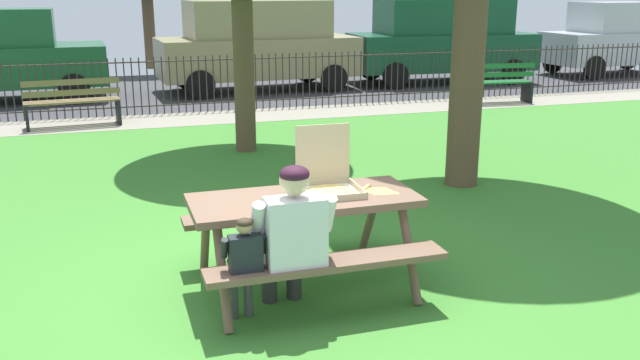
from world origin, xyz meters
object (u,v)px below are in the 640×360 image
pizza_box_open (329,180)px  adult_at_table (292,234)px  park_bench_center (73,103)px  picnic_table_foreground (304,217)px  park_bench_right (495,84)px  parked_car_end (615,38)px  child_at_table (244,260)px  parked_car_far_right (442,39)px  pizza_slice_on_table (377,190)px  parked_car_right (258,44)px

pizza_box_open → adult_at_table: (-0.47, -0.59, -0.21)m
pizza_box_open → park_bench_center: bearing=106.7°
picnic_table_foreground → adult_at_table: bearing=-115.3°
park_bench_right → parked_car_end: (5.79, 3.36, 0.59)m
adult_at_table → park_bench_right: (6.59, 8.10, -0.24)m
adult_at_table → park_bench_center: bearing=102.5°
picnic_table_foreground → child_at_table: child_at_table is taller
park_bench_center → parked_car_far_right: (8.83, 3.36, 0.68)m
pizza_box_open → pizza_slice_on_table: pizza_box_open is taller
parked_car_end → pizza_box_open: bearing=-137.6°
pizza_slice_on_table → parked_car_end: 15.92m
child_at_table → parked_car_end: size_ratio=0.22×
parked_car_far_right → picnic_table_foreground: bearing=-121.9°
pizza_slice_on_table → park_bench_right: size_ratio=0.20×
adult_at_table → park_bench_right: bearing=50.8°
parked_car_right → parked_car_end: (10.12, -0.00, -0.09)m
park_bench_right → parked_car_right: parked_car_right is taller
adult_at_table → parked_car_far_right: 13.45m
picnic_table_foreground → parked_car_right: (2.03, 10.95, 0.50)m
pizza_box_open → pizza_slice_on_table: bearing=-15.4°
park_bench_right → parked_car_end: bearing=30.1°
picnic_table_foreground → pizza_slice_on_table: bearing=-1.7°
park_bench_center → parked_car_right: parked_car_right is taller
adult_at_table → parked_car_right: parked_car_right is taller
pizza_box_open → parked_car_far_right: bearing=58.8°
parked_car_right → pizza_box_open: bearing=-99.4°
parked_car_end → parked_car_right: bearing=180.0°
pizza_box_open → child_at_table: bearing=-143.2°
child_at_table → parked_car_right: bearing=77.1°
pizza_slice_on_table → parked_car_end: (11.53, 10.97, 0.23)m
park_bench_right → pizza_slice_on_table: bearing=-127.0°
pizza_slice_on_table → parked_car_right: 11.06m
pizza_box_open → parked_car_end: (11.92, 10.86, 0.14)m
park_bench_center → parked_car_far_right: parked_car_far_right is taller
adult_at_table → pizza_box_open: bearing=51.5°
pizza_box_open → parked_car_end: bearing=42.4°
park_bench_right → parked_car_far_right: parked_car_far_right is taller
picnic_table_foreground → parked_car_right: size_ratio=0.39×
adult_at_table → parked_car_far_right: (7.04, 11.45, 0.44)m
pizza_box_open → park_bench_right: pizza_box_open is taller
park_bench_center → parked_car_right: bearing=39.6°
parked_car_end → pizza_slice_on_table: bearing=-136.4°
child_at_table → parked_car_far_right: (7.40, 11.48, 0.58)m
picnic_table_foreground → pizza_slice_on_table: size_ratio=5.65×
child_at_table → park_bench_right: size_ratio=0.52×
adult_at_table → child_at_table: 0.39m
pizza_box_open → park_bench_center: (-2.26, 7.51, -0.45)m
parked_car_right → parked_car_end: size_ratio=1.19×
pizza_box_open → child_at_table: pizza_box_open is taller
picnic_table_foreground → parked_car_end: bearing=42.0°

